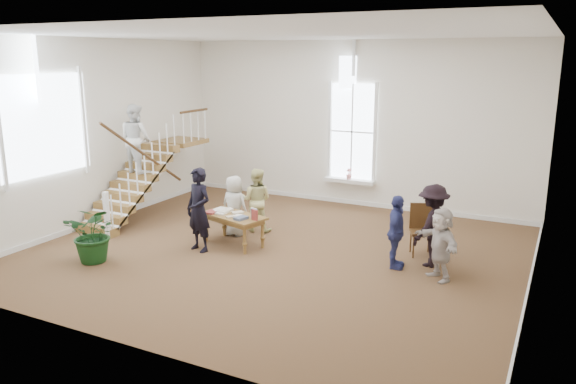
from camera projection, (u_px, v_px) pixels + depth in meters
The scene contains 12 objects.
ground at pixel (277, 252), 11.99m from camera, with size 10.00×10.00×0.00m, color #4E311E.
room_shell at pixel (350, 191), 15.71m from camera, with size 10.49×10.00×10.00m.
staircase at pixel (138, 156), 14.16m from camera, with size 1.10×4.10×2.92m.
library_table at pixel (232, 218), 12.32m from camera, with size 1.60×1.10×0.75m.
police_officer at pixel (199, 210), 11.87m from camera, with size 0.66×0.43×1.80m, color black.
elderly_woman at pixel (234, 206), 12.96m from camera, with size 0.69×0.45×1.41m, color beige.
person_yellow at pixel (256, 200), 13.25m from camera, with size 0.74×0.58×1.52m, color #D4CE84.
woman_cluster_a at pixel (396, 232), 10.92m from camera, with size 0.86×0.36×1.47m, color navy.
woman_cluster_b at pixel (433, 226), 11.03m from camera, with size 1.07×0.61×1.65m, color black.
woman_cluster_c at pixel (440, 244), 10.36m from camera, with size 1.29×0.41×1.39m, color beige.
floor_plant at pixel (94, 234), 11.28m from camera, with size 1.07×0.93×1.19m, color #113512.
side_chair at pixel (421, 226), 11.74m from camera, with size 0.61×0.61×1.08m.
Camera 1 is at (5.32, -10.03, 4.07)m, focal length 35.00 mm.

